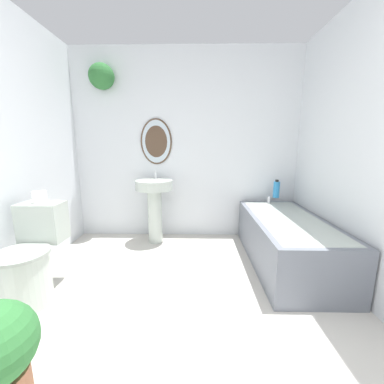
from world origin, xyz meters
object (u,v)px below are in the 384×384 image
(toilet_paper_roll, at_px, (40,197))
(pedestal_sink, at_px, (155,200))
(bathtub, at_px, (286,240))
(shampoo_bottle, at_px, (276,189))
(toilet, at_px, (30,260))

(toilet_paper_roll, bearing_deg, pedestal_sink, 49.62)
(bathtub, xyz_separation_m, toilet_paper_roll, (-2.23, -0.40, 0.53))
(shampoo_bottle, relative_size, toilet_paper_roll, 2.04)
(bathtub, bearing_deg, toilet_paper_roll, -169.87)
(pedestal_sink, distance_m, bathtub, 1.56)
(toilet, bearing_deg, toilet_paper_roll, 90.00)
(pedestal_sink, bearing_deg, bathtub, -20.22)
(bathtub, relative_size, shampoo_bottle, 6.64)
(toilet, relative_size, bathtub, 0.49)
(bathtub, bearing_deg, pedestal_sink, 159.78)
(toilet, height_order, pedestal_sink, pedestal_sink)
(toilet, xyz_separation_m, bathtub, (2.23, 0.60, -0.06))
(shampoo_bottle, xyz_separation_m, toilet_paper_roll, (-2.31, -1.02, 0.11))
(bathtub, xyz_separation_m, shampoo_bottle, (0.08, 0.62, 0.41))
(toilet_paper_roll, bearing_deg, shampoo_bottle, 23.84)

